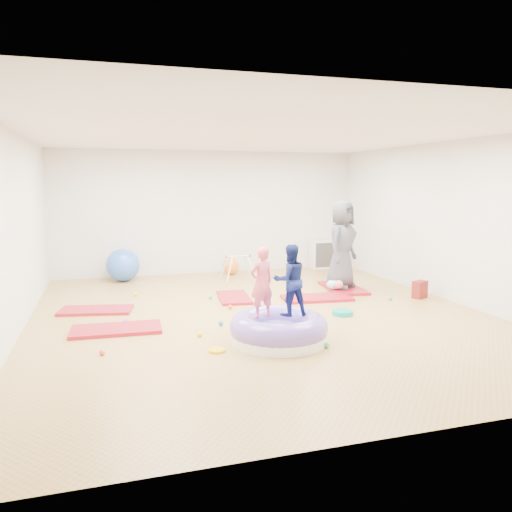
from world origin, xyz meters
name	(u,v)px	position (x,y,z in m)	size (l,w,h in m)	color
room	(262,227)	(0.00, 0.00, 1.40)	(7.01, 8.01, 2.81)	#B08941
gym_mat_front_left	(116,329)	(-2.23, -0.26, 0.03)	(1.24, 0.62, 0.05)	maroon
gym_mat_mid_left	(96,310)	(-2.52, 0.96, 0.02)	(1.13, 0.57, 0.05)	maroon
gym_mat_center_back	(234,297)	(-0.14, 1.21, 0.02)	(1.06, 0.53, 0.04)	maroon
gym_mat_right	(317,298)	(1.27, 0.72, 0.03)	(1.22, 0.61, 0.05)	maroon
gym_mat_rear_right	(343,288)	(2.11, 1.37, 0.03)	(1.26, 0.63, 0.05)	maroon
inflatable_cushion	(279,330)	(-0.19, -1.37, 0.16)	(1.30, 1.30, 0.41)	white
child_pink	(262,279)	(-0.41, -1.30, 0.84)	(0.34, 0.22, 0.94)	#F15C75
child_navy	(290,276)	(-0.01, -1.29, 0.85)	(0.46, 0.36, 0.95)	navy
adult_caregiver	(342,244)	(2.04, 1.33, 0.90)	(0.83, 0.54, 1.69)	#42444C
infant	(336,284)	(1.86, 1.17, 0.16)	(0.34, 0.35, 0.20)	#B2D5FD
ball_pit_balls	(226,317)	(-0.60, -0.11, 0.04)	(4.97, 3.78, 0.07)	#E3512C
exercise_ball_blue	(123,265)	(-2.00, 3.46, 0.35)	(0.70, 0.70, 0.70)	blue
exercise_ball_orange	(231,266)	(0.40, 3.60, 0.19)	(0.38, 0.38, 0.38)	orange
infant_play_gym	(238,264)	(0.39, 2.89, 0.36)	(0.70, 0.66, 0.53)	silver
cube_shelf	(324,254)	(2.81, 3.79, 0.34)	(0.69, 0.34, 0.69)	silver
balance_disc	(343,313)	(1.22, -0.39, 0.04)	(0.33, 0.33, 0.07)	#0F918D
backpack	(420,290)	(3.10, 0.28, 0.16)	(0.27, 0.17, 0.32)	#B8140B
yellow_toy	(217,350)	(-1.05, -1.52, 0.02)	(0.21, 0.21, 0.03)	#FFC900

